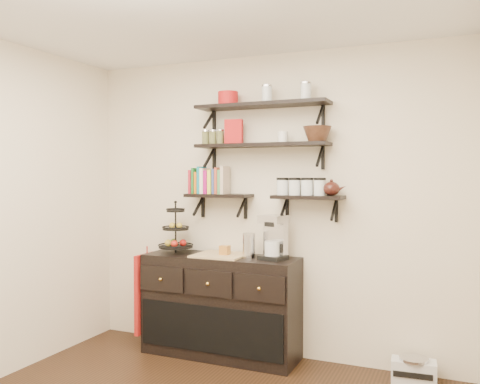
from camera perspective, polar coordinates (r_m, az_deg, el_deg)
name	(u,v)px	position (r m, az deg, el deg)	size (l,w,h in m)	color
back_wall	(267,205)	(4.60, 3.01, -1.48)	(3.50, 0.02, 2.70)	beige
shelf_top	(262,105)	(4.51, 2.44, 9.68)	(1.20, 0.27, 0.23)	black
shelf_mid	(262,146)	(4.47, 2.44, 5.24)	(1.20, 0.27, 0.23)	black
shelf_low_left	(219,196)	(4.65, -2.36, -0.48)	(0.60, 0.25, 0.23)	black
shelf_low_right	(308,198)	(4.35, 7.67, -0.67)	(0.60, 0.25, 0.23)	black
cookbooks	(213,181)	(4.67, -3.10, 1.22)	(0.40, 0.15, 0.26)	#AC1B2D
glass_canisters	(301,188)	(4.36, 6.84, 0.49)	(0.43, 0.10, 0.13)	silver
sideboard	(221,306)	(4.66, -2.18, -12.63)	(1.40, 0.50, 0.92)	black
fruit_stand	(176,236)	(4.76, -7.19, -4.88)	(0.31, 0.31, 0.46)	black
candle	(225,250)	(4.54, -1.72, -6.52)	(0.08, 0.08, 0.08)	#A16625
coffee_maker	(274,238)	(4.38, 3.85, -5.19)	(0.25, 0.25, 0.38)	black
thermal_carafe	(249,246)	(4.42, 1.00, -6.05)	(0.11, 0.11, 0.22)	silver
apron	(146,293)	(4.91, -10.56, -11.06)	(0.04, 0.31, 0.73)	#A11111
radio	(414,370)	(4.41, 18.92, -18.42)	(0.35, 0.24, 0.20)	silver
recipe_box	(234,132)	(4.58, -0.70, 6.77)	(0.16, 0.06, 0.22)	#AE1315
walnut_bowl	(317,134)	(4.32, 8.67, 6.44)	(0.24, 0.24, 0.13)	black
ramekins	(283,137)	(4.41, 4.84, 6.14)	(0.09, 0.09, 0.10)	white
teapot	(331,187)	(4.30, 10.23, 0.51)	(0.19, 0.14, 0.14)	#361410
red_pot	(228,99)	(4.64, -1.35, 10.44)	(0.18, 0.18, 0.12)	#AE1315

